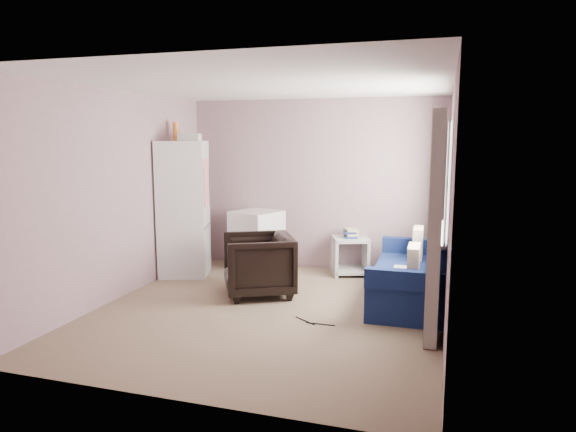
{
  "coord_description": "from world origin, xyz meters",
  "views": [
    {
      "loc": [
        1.84,
        -5.27,
        1.93
      ],
      "look_at": [
        0.05,
        0.6,
        1.0
      ],
      "focal_mm": 32.0,
      "sensor_mm": 36.0,
      "label": 1
    }
  ],
  "objects_px": {
    "armchair": "(258,262)",
    "sofa": "(416,277)",
    "fridge": "(184,208)",
    "side_table": "(350,253)",
    "washing_machine": "(257,239)"
  },
  "relations": [
    {
      "from": "fridge",
      "to": "washing_machine",
      "type": "height_order",
      "value": "fridge"
    },
    {
      "from": "fridge",
      "to": "side_table",
      "type": "distance_m",
      "value": 2.45
    },
    {
      "from": "armchair",
      "to": "washing_machine",
      "type": "relative_size",
      "value": 0.97
    },
    {
      "from": "armchair",
      "to": "sofa",
      "type": "height_order",
      "value": "sofa"
    },
    {
      "from": "armchair",
      "to": "sofa",
      "type": "distance_m",
      "value": 1.91
    },
    {
      "from": "armchair",
      "to": "sofa",
      "type": "bearing_deg",
      "value": 70.74
    },
    {
      "from": "side_table",
      "to": "sofa",
      "type": "height_order",
      "value": "sofa"
    },
    {
      "from": "sofa",
      "to": "washing_machine",
      "type": "bearing_deg",
      "value": 157.65
    },
    {
      "from": "sofa",
      "to": "fridge",
      "type": "bearing_deg",
      "value": 173.3
    },
    {
      "from": "fridge",
      "to": "washing_machine",
      "type": "bearing_deg",
      "value": 16.67
    },
    {
      "from": "fridge",
      "to": "side_table",
      "type": "bearing_deg",
      "value": -1.14
    },
    {
      "from": "armchair",
      "to": "fridge",
      "type": "relative_size",
      "value": 0.39
    },
    {
      "from": "armchair",
      "to": "sofa",
      "type": "xyz_separation_m",
      "value": [
        1.89,
        0.27,
        -0.11
      ]
    },
    {
      "from": "armchair",
      "to": "side_table",
      "type": "bearing_deg",
      "value": 117.25
    },
    {
      "from": "fridge",
      "to": "side_table",
      "type": "height_order",
      "value": "fridge"
    }
  ]
}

